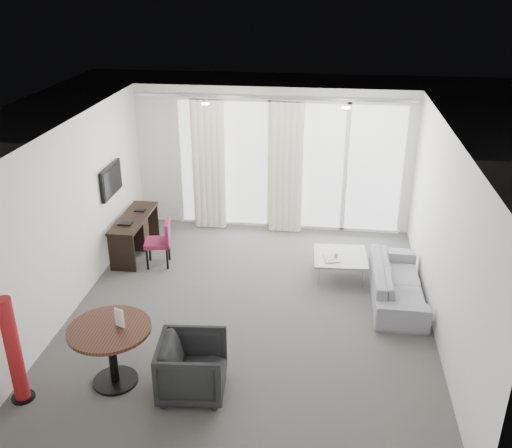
# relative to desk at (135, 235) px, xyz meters

# --- Properties ---
(floor) EXTENTS (5.00, 6.00, 0.00)m
(floor) POSITION_rel_desk_xyz_m (2.19, -1.58, -0.33)
(floor) COLOR #4C4A47
(floor) RESTS_ON ground
(ceiling) EXTENTS (5.00, 6.00, 0.00)m
(ceiling) POSITION_rel_desk_xyz_m (2.19, -1.58, 2.27)
(ceiling) COLOR white
(ceiling) RESTS_ON ground
(wall_left) EXTENTS (0.00, 6.00, 2.60)m
(wall_left) POSITION_rel_desk_xyz_m (-0.31, -1.58, 0.97)
(wall_left) COLOR silver
(wall_left) RESTS_ON ground
(wall_right) EXTENTS (0.00, 6.00, 2.60)m
(wall_right) POSITION_rel_desk_xyz_m (4.69, -1.58, 0.97)
(wall_right) COLOR silver
(wall_right) RESTS_ON ground
(wall_front) EXTENTS (5.00, 0.00, 2.60)m
(wall_front) POSITION_rel_desk_xyz_m (2.19, -4.58, 0.97)
(wall_front) COLOR silver
(wall_front) RESTS_ON ground
(window_panel) EXTENTS (4.00, 0.02, 2.38)m
(window_panel) POSITION_rel_desk_xyz_m (2.49, 1.40, 0.87)
(window_panel) COLOR white
(window_panel) RESTS_ON ground
(window_frame) EXTENTS (4.10, 0.06, 2.44)m
(window_frame) POSITION_rel_desk_xyz_m (2.49, 1.39, 0.87)
(window_frame) COLOR white
(window_frame) RESTS_ON ground
(curtain_left) EXTENTS (0.60, 0.20, 2.38)m
(curtain_left) POSITION_rel_desk_xyz_m (1.04, 1.24, 0.87)
(curtain_left) COLOR silver
(curtain_left) RESTS_ON ground
(curtain_right) EXTENTS (0.60, 0.20, 2.38)m
(curtain_right) POSITION_rel_desk_xyz_m (2.44, 1.24, 0.87)
(curtain_right) COLOR silver
(curtain_right) RESTS_ON ground
(curtain_track) EXTENTS (4.80, 0.04, 0.04)m
(curtain_track) POSITION_rel_desk_xyz_m (2.19, 1.24, 2.12)
(curtain_track) COLOR #B2B2B7
(curtain_track) RESTS_ON ceiling
(downlight_a) EXTENTS (0.12, 0.12, 0.02)m
(downlight_a) POSITION_rel_desk_xyz_m (1.29, 0.02, 2.26)
(downlight_a) COLOR #FFE0B2
(downlight_a) RESTS_ON ceiling
(downlight_b) EXTENTS (0.12, 0.12, 0.02)m
(downlight_b) POSITION_rel_desk_xyz_m (3.39, 0.02, 2.26)
(downlight_b) COLOR #FFE0B2
(downlight_b) RESTS_ON ceiling
(desk) EXTENTS (0.44, 1.41, 0.66)m
(desk) POSITION_rel_desk_xyz_m (0.00, 0.00, 0.00)
(desk) COLOR black
(desk) RESTS_ON floor
(tv) EXTENTS (0.05, 0.80, 0.50)m
(tv) POSITION_rel_desk_xyz_m (-0.26, -0.13, 1.02)
(tv) COLOR black
(tv) RESTS_ON wall_left
(desk_chair) EXTENTS (0.49, 0.47, 0.78)m
(desk_chair) POSITION_rel_desk_xyz_m (0.51, -0.38, 0.06)
(desk_chair) COLOR maroon
(desk_chair) RESTS_ON floor
(round_table) EXTENTS (1.01, 1.01, 0.76)m
(round_table) POSITION_rel_desk_xyz_m (0.82, -3.27, 0.05)
(round_table) COLOR #3A1F13
(round_table) RESTS_ON floor
(menu_card) EXTENTS (0.12, 0.07, 0.22)m
(menu_card) POSITION_rel_desk_xyz_m (0.94, -3.23, 0.39)
(menu_card) COLOR white
(menu_card) RESTS_ON round_table
(red_lamp) EXTENTS (0.32, 0.32, 1.31)m
(red_lamp) POSITION_rel_desk_xyz_m (-0.12, -3.68, 0.32)
(red_lamp) COLOR maroon
(red_lamp) RESTS_ON floor
(tub_armchair) EXTENTS (0.82, 0.80, 0.69)m
(tub_armchair) POSITION_rel_desk_xyz_m (1.77, -3.32, 0.01)
(tub_armchair) COLOR black
(tub_armchair) RESTS_ON floor
(coffee_table) EXTENTS (0.85, 0.85, 0.36)m
(coffee_table) POSITION_rel_desk_xyz_m (3.44, -0.39, -0.15)
(coffee_table) COLOR gray
(coffee_table) RESTS_ON floor
(remote) EXTENTS (0.05, 0.15, 0.02)m
(remote) POSITION_rel_desk_xyz_m (3.38, -0.44, 0.03)
(remote) COLOR black
(remote) RESTS_ON coffee_table
(magazine) EXTENTS (0.26, 0.30, 0.01)m
(magazine) POSITION_rel_desk_xyz_m (3.30, -0.52, 0.03)
(magazine) COLOR gray
(magazine) RESTS_ON coffee_table
(sofa) EXTENTS (0.72, 1.85, 0.54)m
(sofa) POSITION_rel_desk_xyz_m (4.27, -0.95, -0.06)
(sofa) COLOR gray
(sofa) RESTS_ON floor
(terrace_slab) EXTENTS (5.60, 3.00, 0.12)m
(terrace_slab) POSITION_rel_desk_xyz_m (2.49, 2.92, -0.39)
(terrace_slab) COLOR #4D4D50
(terrace_slab) RESTS_ON ground
(rattan_chair_a) EXTENTS (0.65, 0.65, 0.86)m
(rattan_chair_a) POSITION_rel_desk_xyz_m (3.37, 2.72, 0.10)
(rattan_chair_a) COLOR brown
(rattan_chair_a) RESTS_ON terrace_slab
(rattan_chair_b) EXTENTS (0.67, 0.67, 0.82)m
(rattan_chair_b) POSITION_rel_desk_xyz_m (4.47, 2.72, 0.08)
(rattan_chair_b) COLOR brown
(rattan_chair_b) RESTS_ON terrace_slab
(rattan_table) EXTENTS (0.63, 0.63, 0.52)m
(rattan_table) POSITION_rel_desk_xyz_m (3.10, 2.87, -0.07)
(rattan_table) COLOR brown
(rattan_table) RESTS_ON terrace_slab
(balustrade) EXTENTS (5.50, 0.06, 1.05)m
(balustrade) POSITION_rel_desk_xyz_m (2.49, 4.37, 0.17)
(balustrade) COLOR #B2B2B7
(balustrade) RESTS_ON terrace_slab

